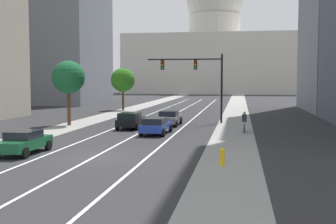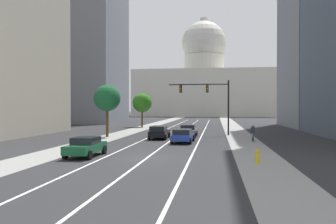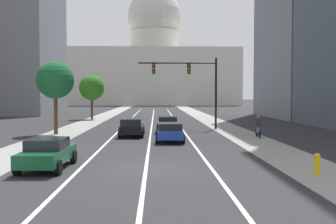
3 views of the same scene
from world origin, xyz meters
name	(u,v)px [view 2 (image 2 of 3)]	position (x,y,z in m)	size (l,w,h in m)	color
ground_plane	(190,126)	(0.00, 40.00, 0.00)	(400.00, 400.00, 0.00)	#2B2B2D
sidewalk_left	(145,127)	(-7.53, 35.00, 0.01)	(3.25, 130.00, 0.01)	gray
sidewalk_right	(233,128)	(7.53, 35.00, 0.01)	(3.25, 130.00, 0.01)	gray
lane_stripe_left	(162,132)	(-2.95, 25.00, 0.01)	(0.16, 90.00, 0.01)	white
lane_stripe_center	(182,132)	(0.00, 25.00, 0.01)	(0.16, 90.00, 0.01)	white
lane_stripe_right	(203,132)	(2.95, 25.00, 0.01)	(0.16, 90.00, 0.01)	white
capitol_building	(204,83)	(0.00, 111.58, 12.78)	(52.38, 25.28, 38.40)	beige
car_black	(159,132)	(-1.48, 13.90, 0.77)	(1.96, 4.59, 1.45)	black
car_green	(86,146)	(-4.43, 0.11, 0.72)	(1.98, 4.22, 1.37)	#14512D
car_blue	(183,135)	(1.47, 10.26, 0.72)	(2.07, 4.56, 1.36)	#1E389E
car_gray	(188,131)	(1.48, 16.92, 0.74)	(1.95, 4.62, 1.43)	slate
traffic_signal_mast	(210,96)	(3.88, 20.14, 4.90)	(7.56, 0.39, 6.84)	black
fire_hydrant	(258,157)	(7.17, -1.57, 0.46)	(0.26, 0.35, 0.91)	yellow
cyclist	(253,133)	(8.40, 12.71, 0.85)	(0.37, 1.70, 1.72)	black
street_tree_near_left	(142,103)	(-8.17, 35.81, 4.22)	(3.36, 3.36, 5.93)	#51381E
street_tree_mid_left	(107,98)	(-7.93, 15.61, 4.52)	(3.11, 3.11, 6.10)	#51381E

